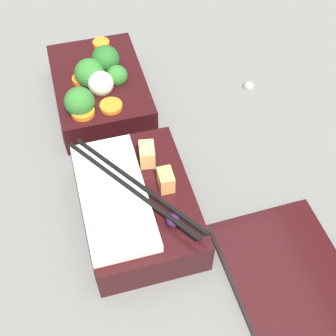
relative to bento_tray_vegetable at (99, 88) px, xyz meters
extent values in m
plane|color=slate|center=(0.09, 0.00, -0.03)|extent=(3.00, 3.00, 0.00)
cube|color=black|center=(0.00, 0.00, -0.01)|extent=(0.18, 0.13, 0.05)
sphere|color=#2D7028|center=(0.05, -0.03, 0.03)|extent=(0.04, 0.04, 0.04)
sphere|color=#2D7028|center=(0.01, 0.03, 0.02)|extent=(0.03, 0.03, 0.03)
sphere|color=#236023|center=(-0.03, 0.02, 0.03)|extent=(0.04, 0.04, 0.04)
sphere|color=#2D7028|center=(0.00, -0.01, 0.03)|extent=(0.04, 0.04, 0.04)
cylinder|color=orange|center=(0.06, 0.01, 0.02)|extent=(0.04, 0.04, 0.01)
cylinder|color=orange|center=(0.00, -0.02, 0.02)|extent=(0.03, 0.03, 0.01)
cylinder|color=orange|center=(-0.07, 0.02, 0.02)|extent=(0.04, 0.04, 0.01)
cylinder|color=orange|center=(0.06, -0.03, 0.02)|extent=(0.03, 0.03, 0.01)
sphere|color=beige|center=(0.02, 0.00, 0.03)|extent=(0.03, 0.03, 0.03)
cube|color=black|center=(0.21, 0.01, -0.01)|extent=(0.18, 0.13, 0.05)
cube|color=silver|center=(0.21, -0.02, 0.02)|extent=(0.16, 0.07, 0.01)
cube|color=#EAB266|center=(0.16, 0.03, 0.03)|extent=(0.03, 0.02, 0.03)
cube|color=#F4A356|center=(0.21, 0.04, 0.03)|extent=(0.02, 0.02, 0.02)
sphere|color=#381942|center=(0.26, 0.04, 0.02)|extent=(0.02, 0.02, 0.02)
cylinder|color=black|center=(0.21, 0.00, 0.03)|extent=(0.17, 0.11, 0.01)
cylinder|color=black|center=(0.21, 0.01, 0.03)|extent=(0.17, 0.11, 0.01)
cube|color=black|center=(0.34, 0.15, -0.02)|extent=(0.18, 0.13, 0.02)
sphere|color=gray|center=(0.02, 0.22, -0.03)|extent=(0.02, 0.02, 0.02)
camera|label=1|loc=(0.51, -0.04, 0.45)|focal=50.00mm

